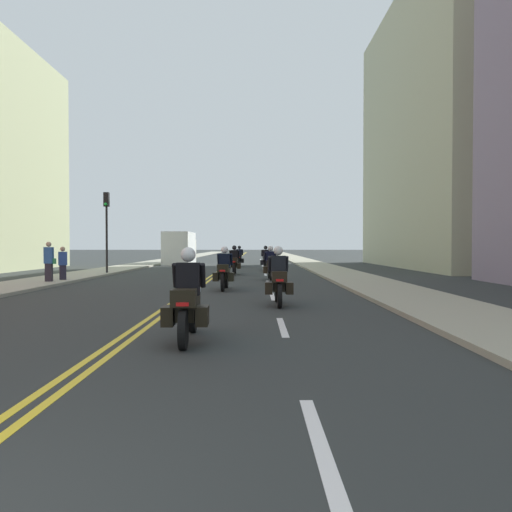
% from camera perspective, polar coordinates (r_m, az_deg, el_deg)
% --- Properties ---
extents(ground_plane, '(264.00, 264.00, 0.00)m').
position_cam_1_polar(ground_plane, '(50.16, -2.90, -0.66)').
color(ground_plane, '#2B2F2F').
extents(sidewalk_left, '(2.82, 144.00, 0.12)m').
position_cam_1_polar(sidewalk_left, '(50.99, -10.94, -0.58)').
color(sidewalk_left, '#9E9C8B').
rests_on(sidewalk_left, ground).
extents(sidewalk_right, '(2.82, 144.00, 0.12)m').
position_cam_1_polar(sidewalk_right, '(50.33, 5.24, -0.59)').
color(sidewalk_right, '#9A9781').
rests_on(sidewalk_right, ground).
extents(centreline_yellow_inner, '(0.12, 132.00, 0.01)m').
position_cam_1_polar(centreline_yellow_inner, '(50.16, -3.04, -0.66)').
color(centreline_yellow_inner, yellow).
rests_on(centreline_yellow_inner, ground).
extents(centreline_yellow_outer, '(0.12, 132.00, 0.01)m').
position_cam_1_polar(centreline_yellow_outer, '(50.15, -2.76, -0.66)').
color(centreline_yellow_outer, yellow).
rests_on(centreline_yellow_outer, ground).
extents(lane_dashes_white, '(0.14, 56.40, 0.01)m').
position_cam_1_polar(lane_dashes_white, '(31.12, 0.75, -1.82)').
color(lane_dashes_white, silver).
rests_on(lane_dashes_white, ground).
extents(building_right_1, '(6.80, 21.99, 20.35)m').
position_cam_1_polar(building_right_1, '(40.88, 20.15, 13.18)').
color(building_right_1, '#A9AC88').
rests_on(building_right_1, ground).
extents(motorcycle_0, '(0.77, 2.25, 1.63)m').
position_cam_1_polar(motorcycle_0, '(8.66, -8.11, -5.44)').
color(motorcycle_0, black).
rests_on(motorcycle_0, ground).
extents(motorcycle_1, '(0.76, 2.16, 1.65)m').
position_cam_1_polar(motorcycle_1, '(13.76, 2.36, -2.92)').
color(motorcycle_1, black).
rests_on(motorcycle_1, ground).
extents(motorcycle_2, '(0.77, 2.17, 1.63)m').
position_cam_1_polar(motorcycle_2, '(18.48, -3.90, -1.83)').
color(motorcycle_2, black).
rests_on(motorcycle_2, ground).
extents(motorcycle_3, '(0.77, 2.08, 1.64)m').
position_cam_1_polar(motorcycle_3, '(23.96, 1.46, -1.19)').
color(motorcycle_3, black).
rests_on(motorcycle_3, ground).
extents(motorcycle_4, '(0.76, 2.18, 1.66)m').
position_cam_1_polar(motorcycle_4, '(28.12, -2.76, -0.78)').
color(motorcycle_4, black).
rests_on(motorcycle_4, ground).
extents(motorcycle_5, '(0.78, 2.14, 1.64)m').
position_cam_1_polar(motorcycle_5, '(33.55, 0.88, -0.44)').
color(motorcycle_5, black).
rests_on(motorcycle_5, ground).
extents(motorcycle_6, '(0.77, 2.27, 1.64)m').
position_cam_1_polar(motorcycle_6, '(38.07, -2.18, -0.27)').
color(motorcycle_6, black).
rests_on(motorcycle_6, ground).
extents(traffic_light_near, '(0.28, 0.38, 4.66)m').
position_cam_1_polar(traffic_light_near, '(29.28, -17.07, 4.20)').
color(traffic_light_near, black).
rests_on(traffic_light_near, ground).
extents(pedestrian_0, '(0.42, 0.36, 1.61)m').
position_cam_1_polar(pedestrian_0, '(23.89, -21.60, -0.86)').
color(pedestrian_0, '#292535').
rests_on(pedestrian_0, ground).
extents(pedestrian_1, '(0.48, 0.22, 1.82)m').
position_cam_1_polar(pedestrian_1, '(22.94, -22.97, -0.66)').
color(pedestrian_1, '#2B2730').
rests_on(pedestrian_1, ground).
extents(parked_truck, '(2.20, 6.50, 2.80)m').
position_cam_1_polar(parked_truck, '(43.96, -8.95, 0.72)').
color(parked_truck, beige).
rests_on(parked_truck, ground).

